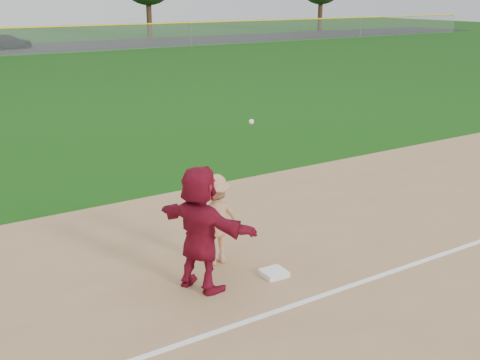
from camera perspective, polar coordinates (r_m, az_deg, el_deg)
ground at (r=10.10m, az=4.71°, el=-9.21°), size 160.00×160.00×0.00m
foul_line at (r=9.54m, az=7.70°, el=-10.83°), size 60.00×0.10×0.01m
first_base at (r=10.09m, az=3.24°, el=-8.80°), size 0.42×0.42×0.09m
base_runner at (r=9.31m, az=-3.81°, el=-4.61°), size 1.20×1.96×2.02m
car_right at (r=54.56m, az=-21.21°, el=12.14°), size 4.38×2.69×1.19m
first_base_play at (r=10.25m, az=-2.42°, el=-3.76°), size 1.06×1.04×2.62m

